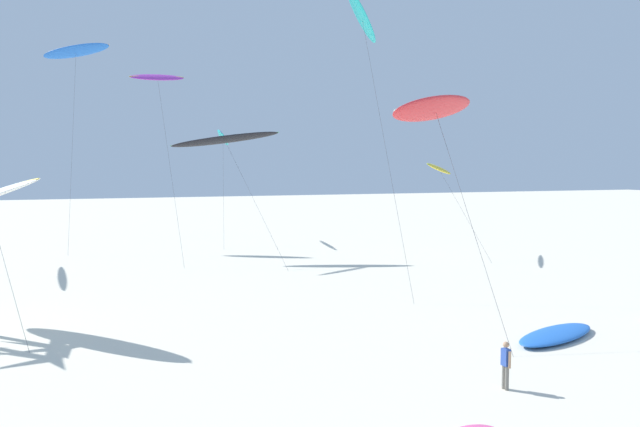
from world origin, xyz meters
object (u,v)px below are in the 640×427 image
(flying_kite_2, at_px, (362,17))
(grounded_kite_0, at_px, (556,334))
(flying_kite_8, at_px, (435,108))
(flying_kite_3, at_px, (225,139))
(flying_kite_0, at_px, (76,51))
(flying_kite_5, at_px, (223,138))
(flying_kite_4, at_px, (158,77))
(flying_kite_6, at_px, (439,169))
(person_near_right, at_px, (506,363))

(flying_kite_2, distance_m, grounded_kite_0, 23.66)
(flying_kite_8, bearing_deg, flying_kite_3, 100.16)
(flying_kite_0, relative_size, flying_kite_8, 1.69)
(flying_kite_5, distance_m, flying_kite_8, 39.02)
(flying_kite_4, xyz_separation_m, flying_kite_6, (22.08, -7.45, -7.47))
(flying_kite_8, relative_size, grounded_kite_0, 2.01)
(flying_kite_0, distance_m, flying_kite_6, 36.00)
(flying_kite_8, distance_m, person_near_right, 14.06)
(flying_kite_0, relative_size, grounded_kite_0, 3.38)
(flying_kite_5, bearing_deg, flying_kite_6, -52.24)
(flying_kite_2, distance_m, flying_kite_4, 20.00)
(flying_kite_4, bearing_deg, person_near_right, -80.13)
(flying_kite_0, relative_size, flying_kite_5, 1.60)
(flying_kite_2, height_order, flying_kite_4, flying_kite_2)
(flying_kite_5, height_order, flying_kite_6, flying_kite_5)
(grounded_kite_0, xyz_separation_m, person_near_right, (-6.12, -4.77, 0.71))
(grounded_kite_0, bearing_deg, flying_kite_6, 70.06)
(flying_kite_4, relative_size, flying_kite_8, 1.33)
(flying_kite_2, xyz_separation_m, flying_kite_4, (-10.79, 16.69, -2.29))
(flying_kite_0, height_order, flying_kite_5, flying_kite_0)
(flying_kite_8, bearing_deg, flying_kite_2, 84.00)
(flying_kite_6, relative_size, grounded_kite_0, 1.50)
(flying_kite_3, bearing_deg, flying_kite_5, 78.22)
(flying_kite_5, xyz_separation_m, flying_kite_8, (1.81, -38.98, 0.01))
(flying_kite_0, xyz_separation_m, flying_kite_2, (16.83, -28.77, -1.37))
(flying_kite_6, height_order, flying_kite_8, flying_kite_8)
(flying_kite_3, relative_size, grounded_kite_0, 1.85)
(flying_kite_0, bearing_deg, flying_kite_4, -63.42)
(flying_kite_2, bearing_deg, flying_kite_3, 111.97)
(flying_kite_3, height_order, flying_kite_6, flying_kite_3)
(flying_kite_0, distance_m, flying_kite_3, 20.17)
(flying_kite_0, bearing_deg, flying_kite_2, -59.66)
(flying_kite_4, height_order, person_near_right, flying_kite_4)
(flying_kite_6, distance_m, grounded_kite_0, 28.30)
(flying_kite_0, relative_size, flying_kite_2, 1.06)
(flying_kite_6, bearing_deg, flying_kite_5, 127.76)
(flying_kite_8, xyz_separation_m, grounded_kite_0, (3.13, -5.22, -10.15))
(flying_kite_4, height_order, grounded_kite_0, flying_kite_4)
(flying_kite_0, xyz_separation_m, flying_kite_8, (15.65, -40.07, -8.04))
(flying_kite_5, bearing_deg, grounded_kite_0, -83.63)
(flying_kite_2, bearing_deg, grounded_kite_0, -83.30)
(flying_kite_5, distance_m, flying_kite_6, 23.53)
(flying_kite_3, relative_size, person_near_right, 6.46)
(flying_kite_3, distance_m, grounded_kite_0, 33.18)
(flying_kite_0, distance_m, flying_kite_2, 33.36)
(flying_kite_2, relative_size, person_near_right, 11.14)
(flying_kite_0, height_order, flying_kite_2, flying_kite_0)
(flying_kite_5, bearing_deg, flying_kite_0, 175.49)
(flying_kite_3, relative_size, flying_kite_6, 1.23)
(flying_kite_0, height_order, flying_kite_4, flying_kite_0)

